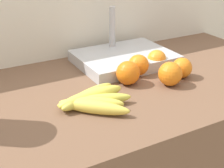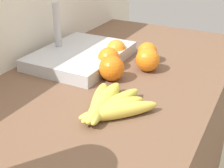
{
  "view_description": "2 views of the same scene",
  "coord_description": "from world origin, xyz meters",
  "px_view_note": "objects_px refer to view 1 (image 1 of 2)",
  "views": [
    {
      "loc": [
        -0.37,
        -0.82,
        1.36
      ],
      "look_at": [
        0.05,
        -0.06,
        0.95
      ],
      "focal_mm": 52.13,
      "sensor_mm": 36.0,
      "label": 1
    },
    {
      "loc": [
        -0.62,
        -0.4,
        1.32
      ],
      "look_at": [
        0.05,
        -0.05,
        0.95
      ],
      "focal_mm": 49.19,
      "sensor_mm": 36.0,
      "label": 2
    }
  ],
  "objects_px": {
    "orange_front": "(157,59)",
    "orange_center": "(138,65)",
    "orange_right": "(182,68)",
    "sink_basin": "(124,57)",
    "orange_far_right": "(128,73)",
    "banana_bunch": "(92,100)",
    "orange_back_left": "(170,74)"
  },
  "relations": [
    {
      "from": "banana_bunch",
      "to": "orange_front",
      "type": "height_order",
      "value": "orange_front"
    },
    {
      "from": "orange_back_left",
      "to": "orange_center",
      "type": "bearing_deg",
      "value": 110.11
    },
    {
      "from": "orange_right",
      "to": "sink_basin",
      "type": "bearing_deg",
      "value": 116.62
    },
    {
      "from": "banana_bunch",
      "to": "orange_front",
      "type": "xyz_separation_m",
      "value": [
        0.33,
        0.15,
        0.01
      ]
    },
    {
      "from": "orange_center",
      "to": "banana_bunch",
      "type": "bearing_deg",
      "value": -151.69
    },
    {
      "from": "orange_right",
      "to": "sink_basin",
      "type": "distance_m",
      "value": 0.23
    },
    {
      "from": "banana_bunch",
      "to": "orange_far_right",
      "type": "xyz_separation_m",
      "value": [
        0.17,
        0.08,
        0.02
      ]
    },
    {
      "from": "orange_back_left",
      "to": "orange_front",
      "type": "relative_size",
      "value": 1.13
    },
    {
      "from": "orange_far_right",
      "to": "orange_center",
      "type": "height_order",
      "value": "orange_far_right"
    },
    {
      "from": "banana_bunch",
      "to": "orange_far_right",
      "type": "relative_size",
      "value": 2.76
    },
    {
      "from": "banana_bunch",
      "to": "orange_back_left",
      "type": "relative_size",
      "value": 2.77
    },
    {
      "from": "orange_center",
      "to": "orange_right",
      "type": "bearing_deg",
      "value": -37.27
    },
    {
      "from": "orange_far_right",
      "to": "orange_front",
      "type": "height_order",
      "value": "orange_far_right"
    },
    {
      "from": "orange_front",
      "to": "orange_center",
      "type": "height_order",
      "value": "orange_center"
    },
    {
      "from": "orange_front",
      "to": "orange_center",
      "type": "bearing_deg",
      "value": -168.48
    },
    {
      "from": "orange_far_right",
      "to": "sink_basin",
      "type": "bearing_deg",
      "value": 63.23
    },
    {
      "from": "orange_back_left",
      "to": "orange_front",
      "type": "xyz_separation_m",
      "value": [
        0.05,
        0.14,
        -0.0
      ]
    },
    {
      "from": "banana_bunch",
      "to": "sink_basin",
      "type": "bearing_deg",
      "value": 44.49
    },
    {
      "from": "orange_front",
      "to": "orange_right",
      "type": "bearing_deg",
      "value": -76.09
    },
    {
      "from": "orange_right",
      "to": "orange_front",
      "type": "relative_size",
      "value": 1.0
    },
    {
      "from": "orange_right",
      "to": "sink_basin",
      "type": "relative_size",
      "value": 0.2
    },
    {
      "from": "banana_bunch",
      "to": "orange_far_right",
      "type": "distance_m",
      "value": 0.19
    },
    {
      "from": "orange_far_right",
      "to": "sink_basin",
      "type": "height_order",
      "value": "sink_basin"
    },
    {
      "from": "orange_far_right",
      "to": "banana_bunch",
      "type": "bearing_deg",
      "value": -154.25
    },
    {
      "from": "orange_far_right",
      "to": "orange_front",
      "type": "distance_m",
      "value": 0.17
    },
    {
      "from": "orange_front",
      "to": "sink_basin",
      "type": "distance_m",
      "value": 0.13
    },
    {
      "from": "orange_right",
      "to": "orange_front",
      "type": "distance_m",
      "value": 0.11
    },
    {
      "from": "orange_far_right",
      "to": "orange_front",
      "type": "bearing_deg",
      "value": 22.3
    },
    {
      "from": "orange_back_left",
      "to": "sink_basin",
      "type": "distance_m",
      "value": 0.24
    },
    {
      "from": "orange_back_left",
      "to": "orange_far_right",
      "type": "relative_size",
      "value": 1.0
    },
    {
      "from": "orange_right",
      "to": "banana_bunch",
      "type": "bearing_deg",
      "value": -173.6
    },
    {
      "from": "orange_back_left",
      "to": "orange_center",
      "type": "relative_size",
      "value": 1.07
    }
  ]
}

